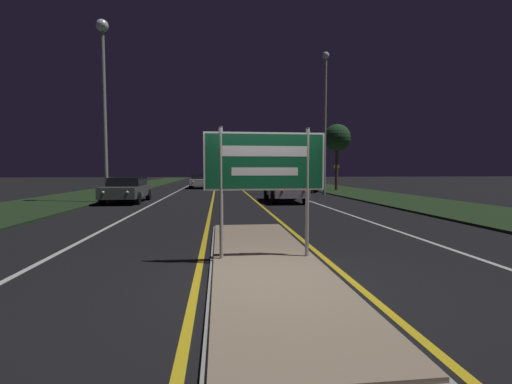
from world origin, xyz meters
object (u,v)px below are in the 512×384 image
Objects in this scene: car_receding_2 at (253,180)px; car_receding_3 at (269,177)px; highway_sign at (265,166)px; car_approaching_1 at (200,181)px; streetlight_left_near at (104,77)px; streetlight_right_near at (325,109)px; car_receding_1 at (300,182)px; car_receding_0 at (285,188)px; warning_sign at (336,173)px; car_approaching_0 at (127,189)px.

car_receding_2 is 0.92× the size of car_receding_3.
highway_sign is 0.60× the size of car_approaching_1.
streetlight_left_near is 16.10m from car_approaching_1.
highway_sign is 0.25× the size of streetlight_right_near.
streetlight_right_near is at bearing -88.52° from car_receding_3.
streetlight_left_near is 15.97m from car_receding_1.
car_approaching_1 is at bearing 109.99° from car_receding_0.
car_receding_1 reaches higher than car_receding_0.
highway_sign is at bearing -112.49° from warning_sign.
car_receding_1 is 0.92× the size of car_receding_3.
car_approaching_0 is at bearing -102.79° from car_approaching_1.
car_receding_3 is (5.87, 39.01, -1.01)m from highway_sign.
car_receding_0 reaches higher than car_receding_2.
car_receding_1 is 4.37m from warning_sign.
car_receding_3 is 28.73m from car_approaching_0.
highway_sign is 0.26× the size of streetlight_left_near.
car_receding_2 is at bearing 84.61° from highway_sign.
warning_sign is (6.83, -4.87, 0.73)m from car_receding_2.
car_receding_3 is at bearing 64.93° from streetlight_left_near.
warning_sign reaches higher than car_receding_3.
streetlight_right_near is 12.64m from car_receding_2.
car_receding_0 is at bearing -121.96° from warning_sign.
streetlight_right_near reaches higher than car_receding_3.
highway_sign is at bearing -105.43° from car_receding_1.
car_receding_0 is at bearing -128.14° from streetlight_right_near.
car_receding_0 is 1.03× the size of car_receding_2.
car_approaching_1 is at bearing 161.88° from warning_sign.
car_approaching_1 is (-2.58, 26.72, -1.08)m from highway_sign.
car_receding_1 reaches higher than car_approaching_0.
car_receding_3 is 1.08× the size of car_approaching_0.
car_receding_1 is 1.04× the size of car_approaching_1.
car_receding_0 is at bearing -4.49° from car_approaching_0.
streetlight_left_near reaches higher than car_receding_1.
highway_sign reaches higher than car_approaching_0.
car_receding_0 is 15.58m from car_approaching_1.
streetlight_left_near is 19.88m from warning_sign.
streetlight_left_near reaches higher than highway_sign.
streetlight_left_near is at bearing -160.96° from streetlight_right_near.
car_approaching_1 is (-5.33, 14.65, -0.03)m from car_receding_0.
streetlight_right_near is at bearing 19.04° from streetlight_left_near.
car_receding_0 is 15.59m from car_receding_2.
streetlight_left_near is at bearing 118.51° from highway_sign.
warning_sign is at bearing 33.49° from car_approaching_0.
highway_sign is at bearing -95.39° from car_receding_2.
car_receding_0 is 27.12m from car_receding_3.
car_receding_3 is at bearing 83.40° from car_receding_0.
streetlight_left_near reaches higher than car_approaching_1.
car_approaching_1 is (-5.18, -0.94, 0.02)m from car_receding_2.
car_approaching_1 is at bearing -124.47° from car_receding_3.
car_receding_1 is at bearing -90.53° from car_receding_3.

